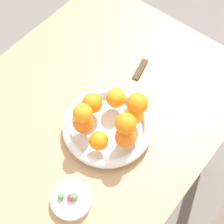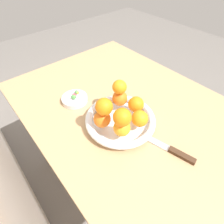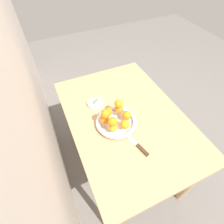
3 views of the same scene
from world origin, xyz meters
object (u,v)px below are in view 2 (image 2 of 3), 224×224
Objects in this scene: orange_6 at (104,107)px; orange_0 at (136,104)px; orange_5 at (140,119)px; orange_7 at (119,87)px; candy_dish at (75,99)px; dining_table at (129,122)px; orange_8 at (122,117)px; fruit_bowl at (120,120)px; orange_1 at (120,98)px; knife at (164,146)px; candy_ball_3 at (74,96)px; candy_ball_0 at (77,92)px; orange_3 at (102,119)px; orange_4 at (122,128)px; candy_ball_1 at (74,97)px; candy_ball_2 at (77,93)px; orange_2 at (104,105)px.

orange_0 is at bearing -97.78° from orange_6.
orange_7 is at bearing -6.76° from orange_5.
candy_dish is 1.89× the size of orange_6.
dining_table is 0.28m from orange_8.
candy_dish is at bearing -1.76° from orange_6.
orange_6 is (0.01, 0.07, 0.11)m from fruit_bowl.
knife is at bearing 179.67° from orange_1.
candy_ball_0 is at bearing -56.25° from candy_ball_3.
orange_3 is 3.17× the size of candy_ball_3.
orange_3 reaches higher than dining_table.
knife is at bearing -166.50° from fruit_bowl.
orange_7 is at bearing -38.58° from orange_4.
orange_7 is 2.69× the size of candy_ball_1.
orange_0 is at bearing -151.46° from candy_dish.
fruit_bowl is 0.24m from candy_ball_0.
candy_ball_2 is (0.30, -0.01, -0.04)m from orange_4.
knife is at bearing 171.76° from orange_0.
orange_0 is at bearing 153.79° from dining_table.
dining_table is 0.20m from orange_5.
orange_3 reaches higher than candy_ball_3.
dining_table is 0.20m from orange_2.
candy_ball_2 is (0.17, 0.01, -0.04)m from orange_2.
orange_5 is (-0.12, 0.02, -0.00)m from orange_1.
orange_1 is at bearing -67.73° from orange_6.
orange_0 is at bearing -67.73° from orange_4.
orange_0 is 1.00× the size of orange_1.
fruit_bowl is at bearing -99.75° from orange_3.
candy_dish is 0.02m from candy_ball_1.
orange_2 is at bearing 20.25° from fruit_bowl.
candy_dish is 6.52× the size of candy_ball_0.
dining_table is at bearing -141.35° from candy_dish.
candy_dish is 0.25m from orange_6.
candy_ball_2 is at bearing -7.45° from orange_6.
candy_ball_0 is 0.04m from candy_ball_1.
candy_ball_0 is 0.85× the size of candy_ball_1.
orange_5 is at bearing -129.39° from orange_3.
orange_1 is at bearing -148.39° from candy_dish.
candy_ball_1 is at bearing 139.18° from candy_dish.
knife is (-0.22, 0.05, 0.09)m from dining_table.
fruit_bowl is 4.93× the size of orange_2.
orange_0 reaches higher than orange_5.
orange_4 is at bearing -177.46° from candy_ball_3.
candy_ball_3 is at bearing -176.17° from candy_dish.
orange_2 is at bearing -42.73° from orange_3.
orange_1 is (0.05, -0.04, 0.05)m from fruit_bowl.
candy_dish is 0.42m from knife.
orange_0 is at bearing -157.46° from orange_7.
orange_6 is 0.99× the size of orange_8.
candy_ball_0 is 0.43m from knife.
candy_ball_1 is (0.22, 0.07, 0.01)m from fruit_bowl.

